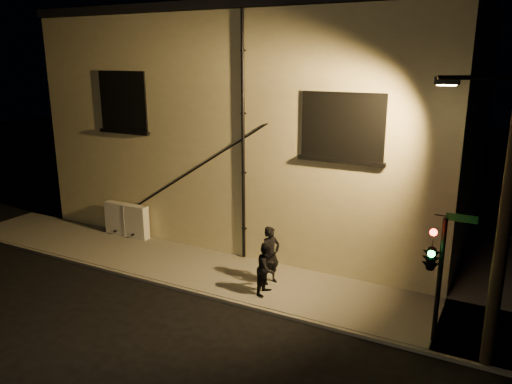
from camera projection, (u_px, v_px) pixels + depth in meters
The scene contains 8 objects.
ground at pixel (249, 307), 14.43m from camera, with size 90.00×90.00×0.00m, color black.
sidewalk at pixel (339, 260), 17.60m from camera, with size 21.00×16.00×0.12m.
building at pixel (286, 117), 22.31m from camera, with size 16.20×12.23×8.80m.
utility_cabinet at pixel (127, 220), 19.69m from camera, with size 2.00×0.34×1.31m, color white.
pedestrian_a at pixel (271, 255), 15.49m from camera, with size 0.67×0.44×1.84m, color black.
pedestrian_b at pixel (267, 268), 14.82m from camera, with size 0.78×0.61×1.60m, color black.
traffic_signal at pixel (432, 256), 11.93m from camera, with size 1.22×1.97×3.36m.
streetlamp_pole at pixel (501, 212), 10.79m from camera, with size 2.02×1.39×7.05m.
Camera 1 is at (6.31, -11.43, 6.98)m, focal length 35.00 mm.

